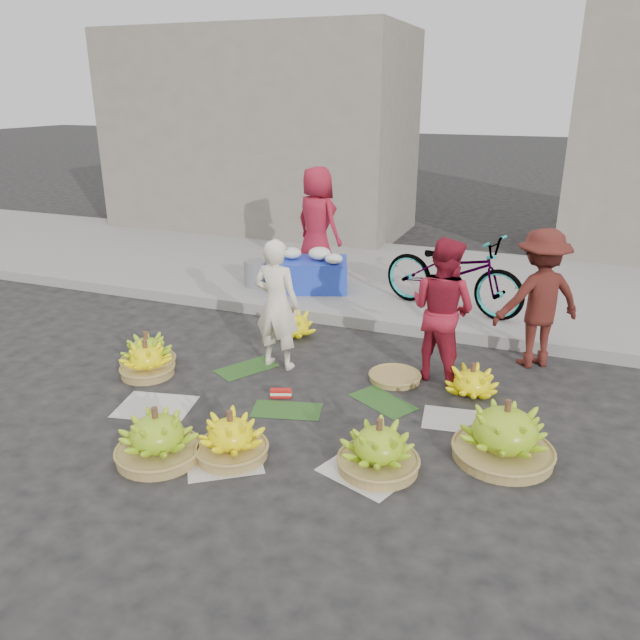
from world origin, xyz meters
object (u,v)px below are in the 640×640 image
at_px(banana_bunch_4, 505,433).
at_px(vendor_cream, 277,305).
at_px(flower_table, 310,272).
at_px(banana_bunch_0, 147,361).
at_px(bicycle, 453,272).

bearing_deg(banana_bunch_4, vendor_cream, 158.50).
distance_m(vendor_cream, flower_table, 2.46).
relative_size(banana_bunch_0, flower_table, 0.45).
xyz_separation_m(flower_table, bicycle, (2.07, -0.13, 0.26)).
distance_m(banana_bunch_0, bicycle, 4.01).
relative_size(vendor_cream, bicycle, 0.73).
bearing_deg(flower_table, banana_bunch_0, -121.21).
bearing_deg(banana_bunch_0, bicycle, 48.01).
distance_m(banana_bunch_4, flower_table, 4.56).
bearing_deg(bicycle, banana_bunch_0, 153.51).
xyz_separation_m(vendor_cream, bicycle, (1.47, 2.23, -0.08)).
relative_size(vendor_cream, flower_table, 1.15).
xyz_separation_m(vendor_cream, flower_table, (-0.59, 2.37, -0.33)).
height_order(banana_bunch_4, vendor_cream, vendor_cream).
distance_m(flower_table, bicycle, 2.09).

